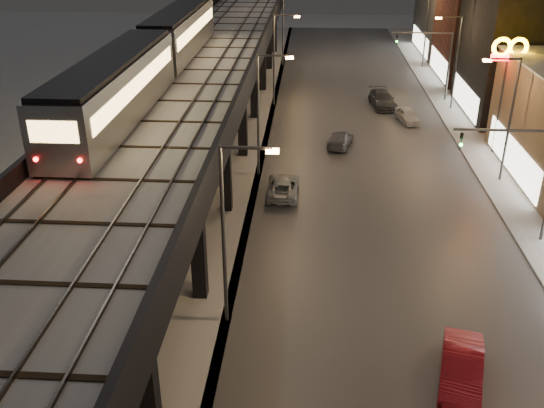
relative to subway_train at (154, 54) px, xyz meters
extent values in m
cube|color=#46474D|center=(16.00, 1.81, -8.42)|extent=(17.00, 120.00, 0.06)
cube|color=#9FA1A8|center=(26.00, 1.81, -8.38)|extent=(4.00, 120.00, 0.14)
cube|color=#9FA1A8|center=(2.50, 1.81, -8.42)|extent=(11.00, 120.00, 0.06)
cube|color=black|center=(2.50, -1.19, -2.65)|extent=(9.00, 100.00, 1.00)
cube|color=black|center=(6.20, -28.19, -5.80)|extent=(0.70, 0.70, 5.30)
cube|color=black|center=(2.50, -28.19, -3.30)|extent=(8.00, 0.60, 0.50)
cube|color=black|center=(-1.20, -18.19, -5.80)|extent=(0.70, 0.70, 5.30)
cube|color=black|center=(6.20, -18.19, -5.80)|extent=(0.70, 0.70, 5.30)
cube|color=black|center=(2.50, -18.19, -3.30)|extent=(8.00, 0.60, 0.50)
cube|color=black|center=(-1.20, -8.19, -5.80)|extent=(0.70, 0.70, 5.30)
cube|color=black|center=(6.20, -8.19, -5.80)|extent=(0.70, 0.70, 5.30)
cube|color=black|center=(2.50, -8.19, -3.30)|extent=(8.00, 0.60, 0.50)
cube|color=black|center=(-1.20, 1.81, -5.80)|extent=(0.70, 0.70, 5.30)
cube|color=black|center=(6.20, 1.81, -5.80)|extent=(0.70, 0.70, 5.30)
cube|color=black|center=(2.50, 1.81, -3.30)|extent=(8.00, 0.60, 0.50)
cube|color=black|center=(-1.20, 11.81, -5.80)|extent=(0.70, 0.70, 5.30)
cube|color=black|center=(6.20, 11.81, -5.80)|extent=(0.70, 0.70, 5.30)
cube|color=black|center=(2.50, 11.81, -3.30)|extent=(8.00, 0.60, 0.50)
cube|color=black|center=(-1.20, 21.81, -5.80)|extent=(0.70, 0.70, 5.30)
cube|color=black|center=(6.20, 21.81, -5.80)|extent=(0.70, 0.70, 5.30)
cube|color=black|center=(2.50, 21.81, -3.30)|extent=(8.00, 0.60, 0.50)
cube|color=black|center=(-1.20, 31.81, -5.80)|extent=(0.70, 0.70, 5.30)
cube|color=black|center=(6.20, 31.81, -5.80)|extent=(0.70, 0.70, 5.30)
cube|color=black|center=(2.50, 31.81, -3.30)|extent=(8.00, 0.60, 0.50)
cube|color=black|center=(-1.20, 41.81, -5.80)|extent=(0.70, 0.70, 5.30)
cube|color=black|center=(6.20, 41.81, -5.80)|extent=(0.70, 0.70, 5.30)
cube|color=black|center=(2.50, 41.81, -3.30)|extent=(8.00, 0.60, 0.50)
cube|color=#B2B7C1|center=(2.50, -1.19, -2.07)|extent=(8.40, 100.00, 0.16)
cube|color=#332D28|center=(-0.72, -1.19, -1.91)|extent=(0.08, 98.00, 0.16)
cube|color=#332D28|center=(0.72, -1.19, -1.91)|extent=(0.08, 98.00, 0.16)
cube|color=#332D28|center=(3.78, -1.19, -1.91)|extent=(0.08, 98.00, 0.16)
cube|color=#332D28|center=(5.22, -1.19, -1.91)|extent=(0.08, 98.00, 0.16)
cube|color=black|center=(2.50, -15.19, -1.96)|extent=(7.80, 0.24, 0.06)
cube|color=black|center=(2.50, 0.81, -1.96)|extent=(7.80, 0.24, 0.06)
cube|color=black|center=(2.50, 16.81, -1.96)|extent=(7.80, 0.24, 0.06)
cube|color=black|center=(2.50, 32.81, -1.96)|extent=(7.80, 0.24, 0.06)
cube|color=black|center=(6.85, -1.19, -1.60)|extent=(0.30, 100.00, 1.10)
cube|color=black|center=(-1.85, -1.19, -1.60)|extent=(0.30, 100.00, 1.10)
cube|color=white|center=(26.45, -1.19, -6.85)|extent=(0.10, 12.00, 2.40)
cube|color=black|center=(32.50, 14.81, -1.45)|extent=(12.00, 13.00, 14.00)
cube|color=white|center=(26.45, 14.81, -6.85)|extent=(0.10, 10.40, 2.40)
cube|color=brown|center=(32.50, 28.81, -3.45)|extent=(12.00, 12.00, 10.00)
cube|color=white|center=(26.45, 28.81, -6.85)|extent=(0.10, 9.60, 2.40)
cube|color=#323233|center=(32.50, 42.81, -2.95)|extent=(12.00, 16.00, 11.00)
cube|color=white|center=(26.45, 42.81, -6.85)|extent=(0.10, 12.80, 2.40)
cylinder|color=#38383A|center=(7.80, -20.19, -3.95)|extent=(0.18, 0.18, 9.00)
cube|color=#38383A|center=(8.90, -20.19, 0.45)|extent=(2.20, 0.12, 0.12)
cube|color=#EA934B|center=(10.00, -20.19, 0.33)|extent=(0.55, 0.28, 0.18)
cylinder|color=#38383A|center=(7.80, -2.19, -3.95)|extent=(0.18, 0.18, 9.00)
cube|color=#38383A|center=(8.90, -2.19, 0.45)|extent=(2.20, 0.12, 0.12)
cube|color=#EA934B|center=(10.00, -2.19, 0.33)|extent=(0.55, 0.28, 0.18)
cylinder|color=#38383A|center=(25.50, -2.19, -3.95)|extent=(0.18, 0.18, 9.00)
cube|color=#38383A|center=(24.40, -2.19, 0.45)|extent=(2.20, 0.12, 0.12)
cube|color=#EA934B|center=(23.30, -2.19, 0.33)|extent=(0.55, 0.28, 0.18)
cylinder|color=#38383A|center=(7.80, 15.81, -3.95)|extent=(0.18, 0.18, 9.00)
cube|color=#38383A|center=(8.90, 15.81, 0.45)|extent=(2.20, 0.12, 0.12)
cube|color=#EA934B|center=(10.00, 15.81, 0.33)|extent=(0.55, 0.28, 0.18)
cylinder|color=#38383A|center=(25.50, 15.81, -3.95)|extent=(0.18, 0.18, 9.00)
cube|color=#38383A|center=(24.40, 15.81, 0.45)|extent=(2.20, 0.12, 0.12)
cube|color=#EA934B|center=(23.30, 15.81, 0.33)|extent=(0.55, 0.28, 0.18)
cylinder|color=#38383A|center=(7.80, 33.81, -3.95)|extent=(0.18, 0.18, 9.00)
cylinder|color=#38383A|center=(25.50, 33.81, -3.95)|extent=(0.18, 0.18, 9.00)
cube|color=#38383A|center=(22.50, -11.19, -1.55)|extent=(6.00, 0.12, 0.12)
imported|color=black|center=(20.00, -11.19, -2.05)|extent=(0.20, 0.16, 1.00)
sphere|color=#0CFF26|center=(20.00, -11.34, -2.30)|extent=(0.18, 0.18, 0.18)
cylinder|color=#38383A|center=(25.50, 18.81, -4.95)|extent=(0.20, 0.20, 7.00)
cube|color=#38383A|center=(22.50, 18.81, -1.55)|extent=(6.00, 0.12, 0.12)
imported|color=black|center=(20.00, 18.81, -2.05)|extent=(0.20, 0.16, 1.00)
sphere|color=#0CFF26|center=(20.00, 18.66, -2.30)|extent=(0.18, 0.18, 0.18)
cube|color=gray|center=(0.00, -9.54, -0.12)|extent=(3.01, 18.16, 3.42)
cube|color=black|center=(0.00, -9.54, 1.73)|extent=(2.70, 17.64, 0.26)
cube|color=#F8C36D|center=(-1.51, -9.54, 0.35)|extent=(0.05, 16.60, 0.93)
cube|color=#F8C36D|center=(1.51, -9.54, 0.35)|extent=(0.05, 16.60, 0.93)
cube|color=gray|center=(0.00, 9.55, -0.12)|extent=(3.01, 18.16, 3.42)
cube|color=black|center=(0.00, 9.55, 1.73)|extent=(2.70, 17.64, 0.26)
cube|color=#F8C36D|center=(-1.51, 9.55, 0.35)|extent=(0.05, 16.60, 0.93)
cube|color=#F8C36D|center=(1.51, 9.55, 0.35)|extent=(0.05, 16.60, 0.93)
cube|color=#F8C36D|center=(0.00, -18.63, 0.40)|extent=(2.28, 0.05, 1.04)
sphere|color=#FF0C0C|center=(-1.04, -18.65, -0.95)|extent=(0.21, 0.21, 0.21)
sphere|color=#FF0C0C|center=(1.04, -18.65, -0.95)|extent=(0.21, 0.21, 0.21)
imported|color=gray|center=(9.78, -5.78, -7.81)|extent=(2.20, 4.66, 1.29)
imported|color=#585C67|center=(14.10, 4.27, -7.84)|extent=(2.61, 4.47, 1.22)
imported|color=maroon|center=(18.04, -23.92, -7.68)|extent=(2.68, 4.92, 1.54)
imported|color=#3F4248|center=(18.72, 15.99, -7.69)|extent=(2.74, 5.47, 1.53)
imported|color=silver|center=(20.55, 11.13, -7.80)|extent=(2.29, 4.03, 1.29)
cylinder|color=#38383A|center=(26.50, 3.65, -4.70)|extent=(0.24, 0.24, 7.50)
cube|color=#FF0C0C|center=(26.50, 3.65, -0.67)|extent=(2.62, 0.25, 0.47)
torus|color=#F99E00|center=(25.89, 3.65, 0.08)|extent=(1.53, 0.35, 1.52)
torus|color=#F99E00|center=(27.11, 3.65, 0.08)|extent=(1.53, 0.35, 1.52)
camera|label=1|loc=(11.54, -43.84, 9.33)|focal=40.00mm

